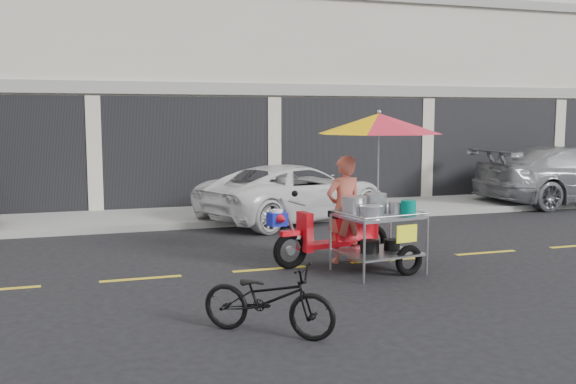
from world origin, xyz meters
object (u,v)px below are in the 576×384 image
object	(u,v)px
silver_pickup	(572,175)
near_bicycle	(268,299)
white_pickup	(295,192)
food_vendor_rig	(365,170)

from	to	relation	value
silver_pickup	near_bicycle	bearing A→B (deg)	124.69
white_pickup	silver_pickup	size ratio (longest dim) A/B	0.85
white_pickup	near_bicycle	world-z (taller)	white_pickup
silver_pickup	near_bicycle	size ratio (longest dim) A/B	3.51
silver_pickup	near_bicycle	xyz separation A→B (m)	(-10.86, -7.64, -0.39)
near_bicycle	food_vendor_rig	world-z (taller)	food_vendor_rig
food_vendor_rig	near_bicycle	bearing A→B (deg)	-141.53
near_bicycle	food_vendor_rig	xyz separation A→B (m)	(2.32, 2.57, 1.17)
white_pickup	silver_pickup	xyz separation A→B (m)	(8.09, 0.25, 0.15)
white_pickup	food_vendor_rig	size ratio (longest dim) A/B	1.71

